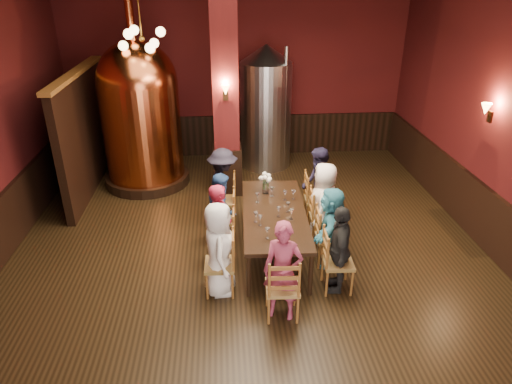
{
  "coord_description": "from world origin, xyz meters",
  "views": [
    {
      "loc": [
        -0.38,
        -5.98,
        4.23
      ],
      "look_at": [
        0.09,
        0.2,
        1.21
      ],
      "focal_mm": 32.0,
      "sensor_mm": 36.0,
      "label": 1
    }
  ],
  "objects": [
    {
      "name": "person_1",
      "position": [
        -0.46,
        0.11,
        0.7
      ],
      "size": [
        0.34,
        0.52,
        1.4
      ],
      "primitive_type": "imported",
      "rotation": [
        0.0,
        0.0,
        1.59
      ],
      "color": "maroon",
      "rests_on": "ground"
    },
    {
      "name": "chair_6",
      "position": [
        1.27,
        0.69,
        0.46
      ],
      "size": [
        0.48,
        0.48,
        0.92
      ],
      "primitive_type": null,
      "rotation": [
        0.0,
        0.0,
        1.53
      ],
      "color": "#935625",
      "rests_on": "ground"
    },
    {
      "name": "pendant_cluster",
      "position": [
        -1.8,
        2.9,
        3.1
      ],
      "size": [
        0.9,
        0.9,
        1.7
      ],
      "primitive_type": null,
      "color": "#A57226",
      "rests_on": "room"
    },
    {
      "name": "steel_vessel",
      "position": [
        0.63,
        4.2,
        1.4
      ],
      "size": [
        1.53,
        1.53,
        2.81
      ],
      "rotation": [
        0.0,
        0.0,
        0.42
      ],
      "color": "#B2B2B7",
      "rests_on": "ground"
    },
    {
      "name": "column",
      "position": [
        -0.3,
        2.8,
        2.25
      ],
      "size": [
        0.58,
        0.58,
        4.5
      ],
      "primitive_type": "cube",
      "color": "#4A0F10",
      "rests_on": "ground"
    },
    {
      "name": "copper_kettle",
      "position": [
        -2.06,
        3.38,
        1.56
      ],
      "size": [
        1.97,
        1.97,
        4.29
      ],
      "rotation": [
        0.0,
        0.0,
        -0.25
      ],
      "color": "black",
      "rests_on": "ground"
    },
    {
      "name": "person_3",
      "position": [
        -0.4,
        1.43,
        0.73
      ],
      "size": [
        0.55,
        0.94,
        1.45
      ],
      "primitive_type": "imported",
      "rotation": [
        0.0,
        0.0,
        1.58
      ],
      "color": "black",
      "rests_on": "ground"
    },
    {
      "name": "wainscot_right",
      "position": [
        3.96,
        0.0,
        0.5
      ],
      "size": [
        0.08,
        9.9,
        1.0
      ],
      "primitive_type": "cube",
      "color": "black",
      "rests_on": "ground"
    },
    {
      "name": "chair_2",
      "position": [
        -0.43,
        0.77,
        0.46
      ],
      "size": [
        0.48,
        0.48,
        0.92
      ],
      "primitive_type": null,
      "rotation": [
        0.0,
        0.0,
        -1.61
      ],
      "color": "#935625",
      "rests_on": "ground"
    },
    {
      "name": "person_8",
      "position": [
        0.34,
        -1.15,
        0.71
      ],
      "size": [
        0.6,
        0.48,
        1.42
      ],
      "primitive_type": "imported",
      "rotation": [
        0.0,
        0.0,
        5.98
      ],
      "color": "#92304B",
      "rests_on": "ground"
    },
    {
      "name": "person_2",
      "position": [
        -0.43,
        0.77,
        0.64
      ],
      "size": [
        0.36,
        0.65,
        1.29
      ],
      "primitive_type": "imported",
      "rotation": [
        0.0,
        0.0,
        1.49
      ],
      "color": "navy",
      "rests_on": "ground"
    },
    {
      "name": "chair_1",
      "position": [
        -0.46,
        0.11,
        0.46
      ],
      "size": [
        0.48,
        0.48,
        0.92
      ],
      "primitive_type": null,
      "rotation": [
        0.0,
        0.0,
        -1.61
      ],
      "color": "#935625",
      "rests_on": "ground"
    },
    {
      "name": "sconce_wall",
      "position": [
        3.9,
        0.8,
        2.2
      ],
      "size": [
        0.2,
        0.2,
        0.36
      ],
      "primitive_type": null,
      "rotation": [
        0.0,
        0.0,
        1.57
      ],
      "color": "black",
      "rests_on": "room"
    },
    {
      "name": "person_5",
      "position": [
        1.24,
        0.03,
        0.66
      ],
      "size": [
        0.77,
        1.28,
        1.31
      ],
      "primitive_type": "imported",
      "rotation": [
        0.0,
        0.0,
        4.37
      ],
      "color": "teal",
      "rests_on": "ground"
    },
    {
      "name": "wainscot_back",
      "position": [
        0.0,
        4.96,
        0.5
      ],
      "size": [
        7.9,
        0.08,
        1.0
      ],
      "primitive_type": "cube",
      "color": "black",
      "rests_on": "ground"
    },
    {
      "name": "person_0",
      "position": [
        -0.49,
        -0.56,
        0.71
      ],
      "size": [
        0.47,
        0.71,
        1.42
      ],
      "primitive_type": "imported",
      "rotation": [
        0.0,
        0.0,
        1.6
      ],
      "color": "white",
      "rests_on": "ground"
    },
    {
      "name": "room",
      "position": [
        0.0,
        0.0,
        2.25
      ],
      "size": [
        10.0,
        10.02,
        4.5
      ],
      "color": "black",
      "rests_on": "ground"
    },
    {
      "name": "chair_5",
      "position": [
        1.24,
        0.03,
        0.46
      ],
      "size": [
        0.48,
        0.48,
        0.92
      ],
      "primitive_type": null,
      "rotation": [
        0.0,
        0.0,
        1.53
      ],
      "color": "#935625",
      "rests_on": "ground"
    },
    {
      "name": "wine_glass_3",
      "position": [
        0.77,
        0.82,
        0.83
      ],
      "size": [
        0.07,
        0.07,
        0.17
      ],
      "primitive_type": null,
      "color": "white",
      "rests_on": "dining_table"
    },
    {
      "name": "wine_glass_0",
      "position": [
        0.08,
        0.1,
        0.83
      ],
      "size": [
        0.07,
        0.07,
        0.17
      ],
      "primitive_type": null,
      "color": "white",
      "rests_on": "dining_table"
    },
    {
      "name": "dining_table",
      "position": [
        0.4,
        0.4,
        0.69
      ],
      "size": [
        1.1,
        2.44,
        0.75
      ],
      "rotation": [
        0.0,
        0.0,
        -0.04
      ],
      "color": "black",
      "rests_on": "ground"
    },
    {
      "name": "partition",
      "position": [
        -3.2,
        3.2,
        1.2
      ],
      "size": [
        0.22,
        3.5,
        2.4
      ],
      "primitive_type": "cube",
      "color": "black",
      "rests_on": "ground"
    },
    {
      "name": "chair_8",
      "position": [
        0.34,
        -1.15,
        0.46
      ],
      "size": [
        0.48,
        0.48,
        0.92
      ],
      "primitive_type": null,
      "rotation": [
        0.0,
        0.0,
        3.1
      ],
      "color": "#935625",
      "rests_on": "ground"
    },
    {
      "name": "wine_glass_8",
      "position": [
        0.62,
        0.38,
        0.83
      ],
      "size": [
        0.07,
        0.07,
        0.17
      ],
      "primitive_type": null,
      "color": "white",
      "rests_on": "dining_table"
    },
    {
      "name": "chair_0",
      "position": [
        -0.49,
        -0.56,
        0.46
      ],
      "size": [
        0.48,
        0.48,
        0.92
      ],
      "primitive_type": null,
      "rotation": [
        0.0,
        0.0,
        -1.61
      ],
      "color": "#935625",
      "rests_on": "ground"
    },
    {
      "name": "chair_4",
      "position": [
        1.21,
        -0.63,
        0.46
      ],
      "size": [
        0.48,
        0.48,
        0.92
      ],
      "primitive_type": null,
      "rotation": [
        0.0,
        0.0,
        1.53
      ],
      "color": "#935625",
      "rests_on": "ground"
    },
    {
      "name": "chair_7",
      "position": [
        1.3,
        1.36,
        0.46
      ],
      "size": [
        0.48,
        0.48,
        0.92
      ],
      "primitive_type": null,
      "rotation": [
        0.0,
        0.0,
        1.53
      ],
      "color": "#935625",
      "rests_on": "ground"
    },
    {
      "name": "person_7",
      "position": [
        1.3,
        1.36,
        0.72
      ],
      "size": [
        0.42,
        0.73,
        1.44
      ],
      "primitive_type": "imported",
      "rotation": [
        0.0,
        0.0,
        4.6
      ],
      "color": "#1F1B37",
      "rests_on": "ground"
    },
    {
      "name": "wine_glass_6",
      "position": [
        0.42,
        0.96,
        0.83
      ],
      "size": [
        0.07,
        0.07,
        0.17
      ],
      "primitive_type": null,
      "color": "white",
      "rests_on": "dining_table"
    },
    {
      "name": "wine_glass_9",
      "position": [
        0.21,
        -0.39,
        0.83
      ],
      "size": [
        0.07,
        0.07,
        0.17
      ],
      "primitive_type": null,
      "color": "white",
      "rests_on": "dining_table"
    },
    {
      "name": "chair_3",
      "position": [
        -0.4,
        1.43,
        0.46
      ],
      "size": [
        0.48,
        0.48,
        0.92
      ],
      "primitive_type": null,
      "rotation": [
        0.0,
        0.0,
        -1.61
      ],
      "color": "#935625",
      "rests_on": "ground"
    },
    {
      "name": "wine_glass_4",
      "position": [
        0.16,
        0.75,
        0.83
      ],
      "size": [
        0.07,
        0.07,
        0.17
      ],
      "primitive_type": null,
      "color": "white",
      "rests_on": "dining_table"
    },
    {
      "name": "wine_glass_7",
      "position": [
        0.45,
        0.24,
        0.83
      ],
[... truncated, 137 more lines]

